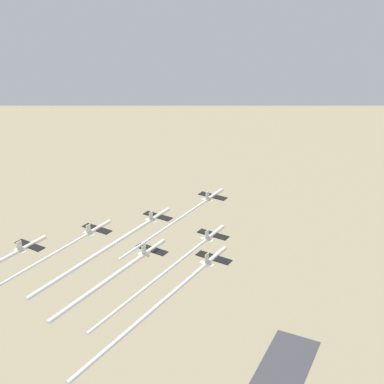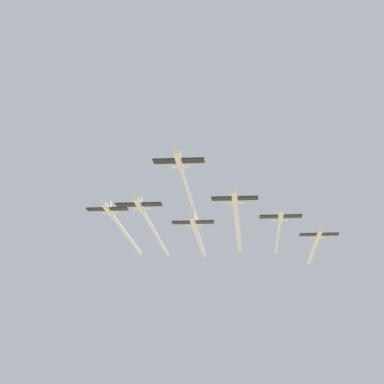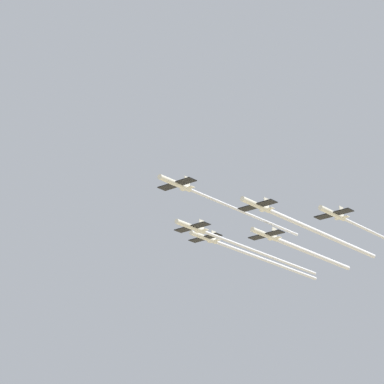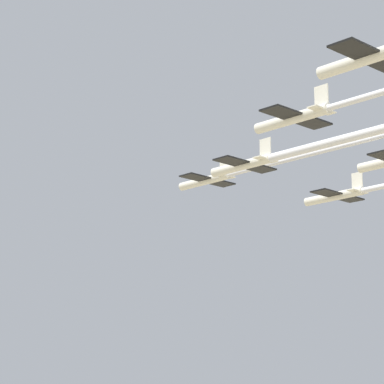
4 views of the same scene
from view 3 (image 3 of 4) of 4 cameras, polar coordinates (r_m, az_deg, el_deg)
The scene contains 12 objects.
jet_0 at distance 217.79m, azimuth -1.00°, elevation 0.54°, with size 9.49×9.51×3.68m.
jet_1 at distance 223.57m, azimuth 4.09°, elevation -0.82°, with size 9.49×9.51×3.68m.
jet_2 at distance 235.68m, azimuth -0.03°, elevation -2.20°, with size 9.49×9.51×3.68m.
jet_3 at distance 232.19m, azimuth 8.85°, elevation -1.34°, with size 9.49×9.51×3.68m.
jet_4 at distance 242.92m, azimuth 4.64°, elevation -2.68°, with size 9.49×9.51×3.68m.
jet_5 at distance 256.42m, azimuth 0.80°, elevation -2.87°, with size 9.49×9.51×3.68m.
smoke_trail_0 at distance 238.09m, azimuth 3.48°, elevation -1.36°, with size 32.73×33.36×0.72m.
smoke_trail_1 at distance 247.64m, azimuth 8.36°, elevation -2.69°, with size 36.83×37.54×1.15m.
smoke_trail_2 at distance 259.10m, azimuth 4.51°, elevation -3.91°, with size 37.47×38.20×0.82m.
smoke_trail_3 at distance 252.38m, azimuth 11.83°, elevation -2.77°, with size 27.87×28.41×0.76m.
smoke_trail_4 at distance 261.29m, azimuth 7.68°, elevation -3.90°, with size 26.47×26.97×1.21m.
smoke_trail_5 at distance 279.62m, azimuth 4.85°, elevation -4.36°, with size 36.66×37.37×0.97m.
Camera 3 is at (-55.52, -198.01, 91.88)m, focal length 85.00 mm.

